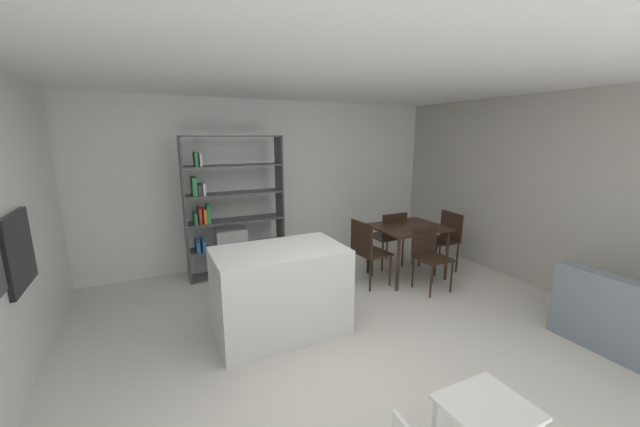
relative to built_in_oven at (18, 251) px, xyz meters
The scene contains 13 objects.
ground_plane 2.87m from the built_in_oven, 18.71° to the right, with size 8.94×8.94×0.00m, color beige.
ceiling_slab 3.02m from the built_in_oven, 18.71° to the right, with size 6.51×5.79×0.06m.
back_partition 3.22m from the built_in_oven, 38.95° to the left, with size 6.51×0.06×2.59m, color white.
right_partition_gray 5.79m from the built_in_oven, ahead, with size 0.06×5.79×2.59m, color #B2ADA3.
built_in_oven is the anchor object (origin of this frame).
kitchen_island 2.24m from the built_in_oven, ahead, with size 1.32×0.79×0.92m, color silver.
open_bookshelf 2.57m from the built_in_oven, 39.14° to the left, with size 1.41×0.34×2.04m.
child_table 3.62m from the built_in_oven, 40.60° to the right, with size 0.51×0.45×0.47m.
dining_table 4.34m from the built_in_oven, ahead, with size 0.99×0.82×0.77m.
dining_chair_island_side 3.65m from the built_in_oven, ahead, with size 0.44×0.48×0.91m.
dining_chair_window_side 5.05m from the built_in_oven, ahead, with size 0.50×0.50×0.90m.
dining_chair_far 4.41m from the built_in_oven, 10.79° to the left, with size 0.47×0.46×0.89m.
dining_chair_near 4.34m from the built_in_oven, ahead, with size 0.41×0.41×0.85m.
Camera 1 is at (-1.50, -2.63, 2.04)m, focal length 19.80 mm.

